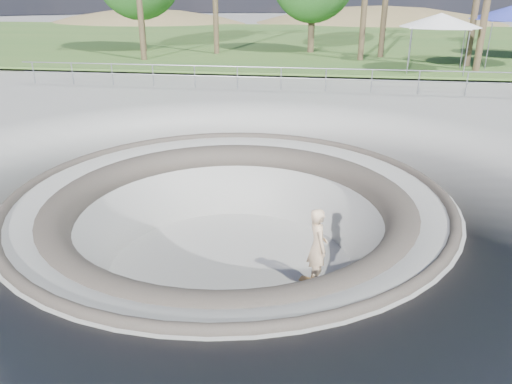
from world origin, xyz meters
TOP-DOWN VIEW (x-y plane):
  - ground at (0.00, 0.00)m, footprint 180.00×180.00m
  - skate_bowl at (0.00, 0.00)m, footprint 14.00×14.00m
  - grass_strip at (0.00, 34.00)m, footprint 180.00×36.00m
  - distant_hills at (3.78, 57.17)m, footprint 103.20×45.00m
  - safety_railing at (0.00, 12.00)m, footprint 25.00×0.06m
  - skateboard at (2.11, -0.59)m, footprint 0.81×0.44m
  - skater at (2.11, -0.59)m, footprint 0.64×0.78m
  - canopy_white at (7.74, 18.00)m, footprint 5.80×5.80m

SIDE VIEW (x-z plane):
  - distant_hills at x=3.78m, z-range -21.32..7.28m
  - skateboard at x=2.11m, z-range -1.88..-1.80m
  - skate_bowl at x=0.00m, z-range -3.88..0.22m
  - skater at x=2.11m, z-range -1.82..0.02m
  - ground at x=0.00m, z-range 0.00..0.00m
  - grass_strip at x=0.00m, z-range 0.16..0.28m
  - safety_railing at x=0.00m, z-range 0.18..1.20m
  - canopy_white at x=7.74m, z-range 1.40..4.37m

